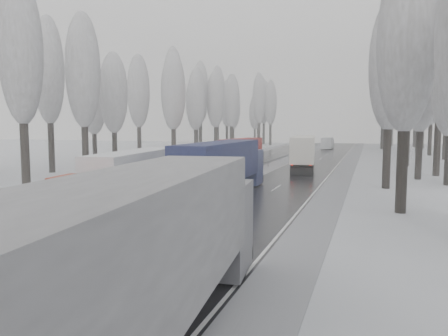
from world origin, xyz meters
The scene contains 56 objects.
ground centered at (0.00, 0.00, 0.00)m, with size 260.00×260.00×0.00m, color silver.
carriageway_right centered at (5.25, 30.00, 0.01)m, with size 7.50×200.00×0.03m, color black.
carriageway_left centered at (-5.25, 30.00, 0.01)m, with size 7.50×200.00×0.03m, color black.
median_slush centered at (0.00, 30.00, 0.02)m, with size 3.00×200.00×0.04m, color #919398.
shoulder_right centered at (10.20, 30.00, 0.02)m, with size 2.40×200.00×0.04m, color #919398.
shoulder_left centered at (-10.20, 30.00, 0.02)m, with size 2.40×200.00×0.04m, color #919398.
median_guardrail centered at (0.00, 29.99, 0.60)m, with size 0.12×200.00×0.76m.
tree_16 centered at (15.04, 15.67, 10.67)m, with size 3.60×3.60×16.53m.
tree_18 centered at (14.51, 27.03, 10.70)m, with size 3.60×3.60×16.58m.
tree_20 centered at (17.90, 35.17, 10.14)m, with size 3.60×3.60×15.71m.
tree_21 centered at (20.12, 39.17, 12.00)m, with size 3.60×3.60×18.62m.
tree_22 centered at (17.02, 45.60, 10.24)m, with size 3.60×3.60×15.86m.
tree_24 centered at (17.90, 51.02, 13.19)m, with size 3.60×3.60×20.49m.
tree_26 centered at (17.56, 61.27, 12.10)m, with size 3.60×3.60×18.78m.
tree_27 centered at (24.72, 65.27, 11.36)m, with size 3.60×3.60×17.62m.
tree_28 centered at (16.34, 71.95, 12.64)m, with size 3.60×3.60×19.62m.
tree_29 centered at (23.71, 75.95, 11.67)m, with size 3.60×3.60×18.11m.
tree_30 centered at (16.56, 81.70, 11.52)m, with size 3.60×3.60×17.86m.
tree_31 centered at (22.48, 85.70, 11.97)m, with size 3.60×3.60×18.58m.
tree_32 centered at (16.63, 89.21, 11.18)m, with size 3.60×3.60×17.33m.
tree_33 centered at (19.77, 93.21, 9.26)m, with size 3.60×3.60×14.33m.
tree_34 centered at (15.73, 96.32, 11.37)m, with size 3.60×3.60×17.63m.
tree_35 centered at (24.94, 100.32, 11.77)m, with size 3.60×3.60×18.25m.
tree_36 centered at (17.04, 106.16, 13.02)m, with size 3.60×3.60×20.23m.
tree_37 centered at (24.02, 110.16, 10.56)m, with size 3.60×3.60×16.37m.
tree_38 centered at (18.73, 116.73, 11.59)m, with size 3.60×3.60×17.97m.
tree_39 centered at (21.55, 120.73, 10.45)m, with size 3.60×3.60×16.19m.
tree_56 centered at (-14.71, 15.70, 11.68)m, with size 3.60×3.60×18.12m.
tree_58 centered at (-15.13, 24.57, 11.10)m, with size 3.60×3.60×17.21m.
tree_59 centered at (-22.80, 28.57, 11.87)m, with size 3.60×3.60×18.41m.
tree_60 centered at (-17.75, 34.20, 9.59)m, with size 3.60×3.60×14.84m.
tree_61 centered at (-23.52, 38.20, 9.02)m, with size 3.60×3.60×13.95m.
tree_62 centered at (-13.94, 43.73, 10.36)m, with size 3.60×3.60×16.04m.
tree_63 centered at (-21.85, 47.73, 10.89)m, with size 3.60×3.60×16.88m.
tree_64 centered at (-18.26, 52.71, 9.96)m, with size 3.60×3.60×15.42m.
tree_65 centered at (-20.05, 56.71, 12.55)m, with size 3.60×3.60×19.48m.
tree_66 centered at (-18.16, 62.35, 9.84)m, with size 3.60×3.60×15.23m.
tree_67 centered at (-19.54, 66.35, 11.03)m, with size 3.60×3.60×17.09m.
tree_68 centered at (-16.58, 69.11, 10.75)m, with size 3.60×3.60×16.65m.
tree_69 centered at (-21.42, 73.11, 12.46)m, with size 3.60×3.60×19.35m.
tree_70 centered at (-16.33, 79.19, 11.03)m, with size 3.60×3.60×17.09m.
tree_71 centered at (-21.09, 83.19, 12.63)m, with size 3.60×3.60×19.61m.
tree_72 centered at (-18.93, 88.54, 9.76)m, with size 3.60×3.60×15.11m.
tree_73 centered at (-21.82, 92.54, 11.11)m, with size 3.60×3.60×17.22m.
tree_74 centered at (-15.07, 99.33, 12.67)m, with size 3.60×3.60×19.68m.
tree_75 centered at (-24.20, 103.33, 11.99)m, with size 3.60×3.60×18.60m.
tree_76 centered at (-14.05, 108.72, 11.95)m, with size 3.60×3.60×18.55m.
tree_77 centered at (-19.66, 112.72, 9.26)m, with size 3.60×3.60×14.32m.
tree_78 centered at (-17.56, 115.31, 12.59)m, with size 3.60×3.60×19.55m.
tree_79 centered at (-20.33, 119.31, 11.01)m, with size 3.60×3.60×17.07m.
truck_grey_tarp centered at (8.21, -5.63, 2.62)m, with size 4.50×17.62×4.48m.
truck_blue_box centered at (2.32, 18.22, 2.52)m, with size 2.92×16.90×4.32m.
truck_cream_box centered at (5.21, 40.83, 2.49)m, with size 4.48×16.76×4.26m.
box_truck_distant centered at (3.47, 92.46, 1.41)m, with size 2.43×7.47×2.77m.
truck_red_white centered at (-2.31, 11.78, 2.21)m, with size 4.22×14.92×3.79m.
truck_red_red centered at (-4.50, 45.13, 2.17)m, with size 3.41×14.62×3.72m.
Camera 1 is at (13.06, -13.99, 5.55)m, focal length 35.00 mm.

